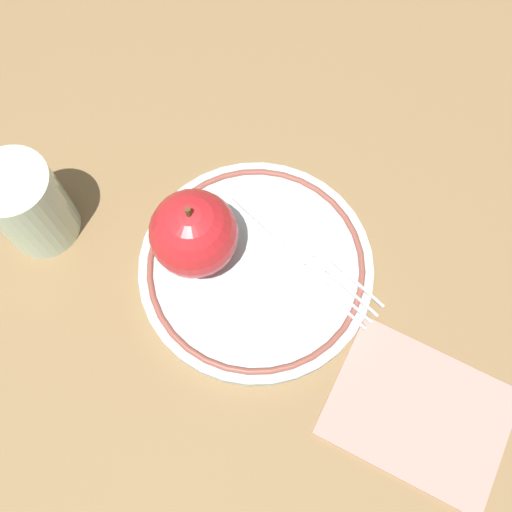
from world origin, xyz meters
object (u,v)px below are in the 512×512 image
napkin_folded (419,412)px  plate (256,267)px  apple_red_whole (194,234)px  drinking_glass (28,205)px  fork (298,251)px

napkin_folded → plate: bearing=50.8°
apple_red_whole → drinking_glass: apple_red_whole is taller
plate → napkin_folded: bearing=-129.2°
fork → drinking_glass: drinking_glass is taller
drinking_glass → plate: bearing=-98.6°
plate → drinking_glass: drinking_glass is taller
apple_red_whole → fork: size_ratio=0.60×
apple_red_whole → plate: bearing=-100.3°
drinking_glass → fork: bearing=-93.7°
plate → drinking_glass: (0.03, 0.20, 0.04)m
drinking_glass → napkin_folded: 0.38m
fork → apple_red_whole: bearing=-135.5°
drinking_glass → apple_red_whole: bearing=-97.9°
fork → drinking_glass: size_ratio=1.57×
fork → plate: bearing=-117.0°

